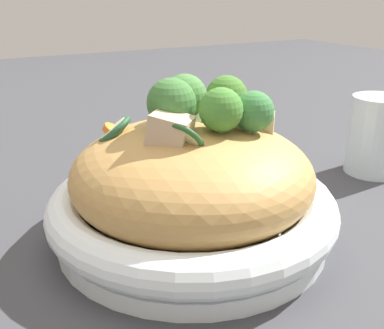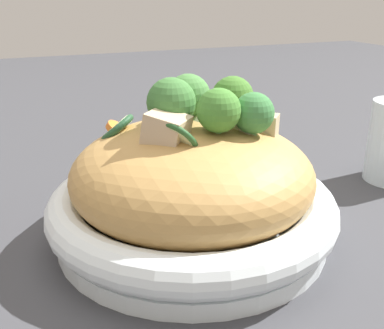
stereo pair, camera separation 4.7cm
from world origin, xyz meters
name	(u,v)px [view 2 (the right image)]	position (x,y,z in m)	size (l,w,h in m)	color
ground_plane	(192,235)	(0.00, 0.00, 0.00)	(3.00, 3.00, 0.00)	#3B3C40
serving_bowl	(192,211)	(0.00, 0.00, 0.03)	(0.30, 0.30, 0.06)	white
noodle_heap	(192,174)	(0.00, 0.00, 0.07)	(0.25, 0.25, 0.11)	tan
broccoli_florets	(209,104)	(-0.01, 0.02, 0.14)	(0.12, 0.14, 0.07)	#8CAE6E
carrot_coins	(147,125)	(-0.03, -0.04, 0.12)	(0.09, 0.09, 0.03)	orange
zucchini_slices	(163,127)	(-0.01, -0.03, 0.12)	(0.13, 0.13, 0.04)	beige
chicken_chunks	(212,128)	(0.02, 0.01, 0.12)	(0.06, 0.16, 0.04)	#C7B589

